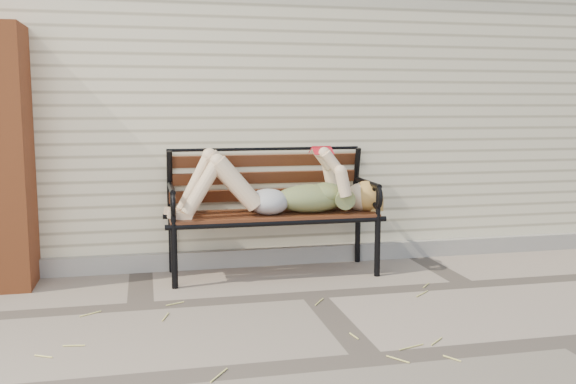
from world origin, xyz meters
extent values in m
plane|color=gray|center=(0.00, 0.00, 0.00)|extent=(80.00, 80.00, 0.00)
cube|color=beige|center=(0.00, 3.00, 1.50)|extent=(8.00, 4.00, 3.00)
cube|color=gray|center=(0.00, 0.97, 0.07)|extent=(8.00, 0.10, 0.15)
cylinder|color=black|center=(-0.99, 0.40, 0.25)|extent=(0.05, 0.05, 0.50)
cylinder|color=black|center=(-0.99, 0.90, 0.25)|extent=(0.05, 0.05, 0.50)
cylinder|color=black|center=(0.65, 0.40, 0.25)|extent=(0.05, 0.05, 0.50)
cylinder|color=black|center=(0.65, 0.90, 0.25)|extent=(0.05, 0.05, 0.50)
cube|color=#582C16|center=(-0.17, 0.65, 0.50)|extent=(1.69, 0.54, 0.03)
cylinder|color=black|center=(-0.17, 0.40, 0.48)|extent=(1.78, 0.04, 0.04)
cylinder|color=black|center=(-0.17, 0.90, 0.48)|extent=(1.78, 0.04, 0.04)
torus|color=black|center=(-0.17, 1.02, 1.05)|extent=(0.31, 0.04, 0.31)
ellipsoid|color=#0B414E|center=(0.14, 0.62, 0.63)|extent=(0.60, 0.34, 0.23)
ellipsoid|color=#0B414E|center=(0.27, 0.62, 0.67)|extent=(0.29, 0.33, 0.18)
ellipsoid|color=#9E9EA2|center=(-0.21, 0.62, 0.62)|extent=(0.33, 0.38, 0.21)
sphere|color=beige|center=(0.57, 0.62, 0.63)|extent=(0.24, 0.24, 0.24)
ellipsoid|color=tan|center=(0.63, 0.62, 0.64)|extent=(0.28, 0.28, 0.26)
cube|color=red|center=(0.23, 0.62, 1.05)|extent=(0.16, 0.02, 0.02)
cube|color=white|center=(0.23, 0.57, 1.02)|extent=(0.16, 0.10, 0.06)
cube|color=white|center=(0.23, 0.66, 1.02)|extent=(0.16, 0.10, 0.06)
cube|color=red|center=(0.23, 0.57, 1.03)|extent=(0.17, 0.10, 0.06)
cube|color=red|center=(0.23, 0.66, 1.03)|extent=(0.17, 0.10, 0.06)
cylinder|color=#DED26C|center=(-0.67, 0.01, 0.01)|extent=(0.04, 0.16, 0.01)
cylinder|color=#DED26C|center=(-0.07, -0.73, 0.01)|extent=(0.09, 0.02, 0.01)
cylinder|color=#DED26C|center=(-0.83, -1.22, 0.01)|extent=(0.10, 0.02, 0.01)
cylinder|color=#DED26C|center=(0.50, -0.96, 0.01)|extent=(0.08, 0.07, 0.01)
cylinder|color=#DED26C|center=(-0.23, -0.37, 0.01)|extent=(0.13, 0.07, 0.01)
cylinder|color=#DED26C|center=(-1.38, -0.58, 0.01)|extent=(0.09, 0.12, 0.01)
cylinder|color=#DED26C|center=(-0.27, -0.40, 0.01)|extent=(0.10, 0.13, 0.01)
cylinder|color=#DED26C|center=(0.25, -1.32, 0.01)|extent=(0.12, 0.09, 0.01)
cylinder|color=#DED26C|center=(-1.26, -0.36, 0.01)|extent=(0.14, 0.05, 0.01)
cylinder|color=#DED26C|center=(-1.51, -1.01, 0.01)|extent=(0.16, 0.02, 0.01)
cylinder|color=#DED26C|center=(0.24, -0.26, 0.01)|extent=(0.03, 0.15, 0.01)
camera|label=1|loc=(-1.19, -4.46, 1.40)|focal=40.00mm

